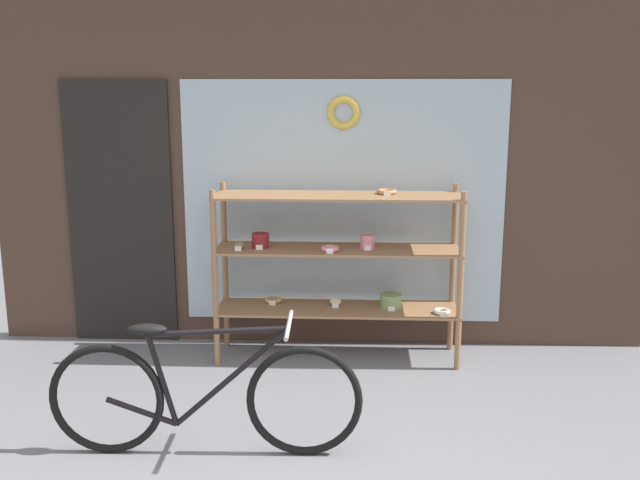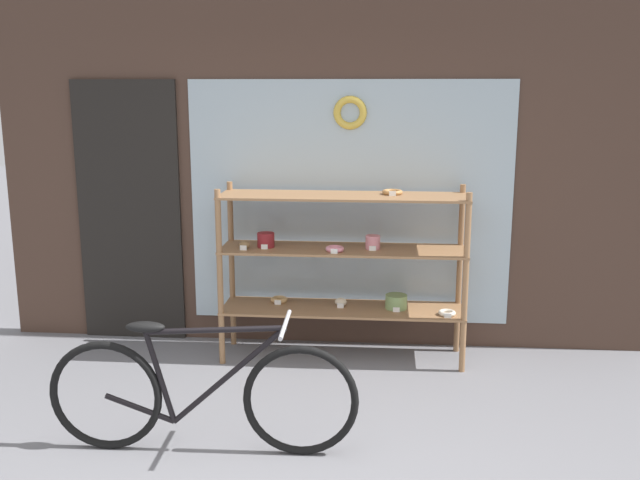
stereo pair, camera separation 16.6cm
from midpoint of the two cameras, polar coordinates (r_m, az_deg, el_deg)
storefront_facade at (r=5.57m, az=0.85°, el=10.92°), size 5.19×0.13×3.97m
display_case at (r=5.34m, az=2.79°, el=-1.44°), size 1.83×0.46×1.32m
bicycle at (r=4.14m, az=-8.35°, el=-12.08°), size 1.77×0.46×0.78m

